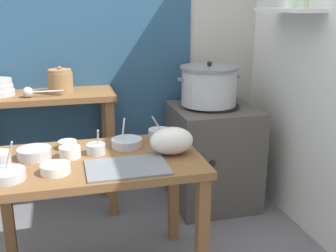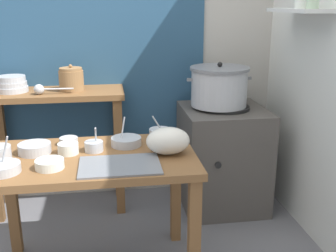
{
  "view_description": "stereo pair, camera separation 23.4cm",
  "coord_description": "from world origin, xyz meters",
  "px_view_note": "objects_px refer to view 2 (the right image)",
  "views": [
    {
      "loc": [
        -0.18,
        -2.04,
        1.49
      ],
      "look_at": [
        0.39,
        0.13,
        0.82
      ],
      "focal_mm": 43.76,
      "sensor_mm": 36.0,
      "label": 1
    },
    {
      "loc": [
        0.05,
        -2.08,
        1.49
      ],
      "look_at": [
        0.39,
        0.13,
        0.82
      ],
      "focal_mm": 43.76,
      "sensor_mm": 36.0,
      "label": 2
    }
  ],
  "objects_px": {
    "prep_bowl_0": "(94,146)",
    "prep_bowl_7": "(69,141)",
    "ladle": "(40,89)",
    "serving_tray": "(120,165)",
    "prep_bowl_3": "(50,164)",
    "steamer_pot": "(219,86)",
    "back_shelf_table": "(57,121)",
    "stove_block": "(222,157)",
    "clay_pot": "(71,79)",
    "prep_bowl_4": "(2,168)",
    "prep_bowl_2": "(126,141)",
    "prep_bowl_8": "(160,134)",
    "prep_bowl_1": "(35,148)",
    "prep_bowl_6": "(68,148)",
    "bowl_stack_enamel": "(12,84)",
    "plastic_bag": "(168,141)",
    "prep_table": "(93,175)"
  },
  "relations": [
    {
      "from": "prep_bowl_6",
      "to": "prep_bowl_8",
      "type": "xyz_separation_m",
      "value": [
        0.52,
        0.15,
        0.01
      ]
    },
    {
      "from": "prep_bowl_0",
      "to": "prep_bowl_2",
      "type": "xyz_separation_m",
      "value": [
        0.18,
        0.07,
        -0.0
      ]
    },
    {
      "from": "prep_table",
      "to": "back_shelf_table",
      "type": "relative_size",
      "value": 1.15
    },
    {
      "from": "ladle",
      "to": "serving_tray",
      "type": "xyz_separation_m",
      "value": [
        0.49,
        -0.92,
        -0.21
      ]
    },
    {
      "from": "clay_pot",
      "to": "serving_tray",
      "type": "relative_size",
      "value": 0.47
    },
    {
      "from": "clay_pot",
      "to": "prep_bowl_4",
      "type": "distance_m",
      "value": 1.07
    },
    {
      "from": "bowl_stack_enamel",
      "to": "prep_bowl_7",
      "type": "distance_m",
      "value": 0.82
    },
    {
      "from": "ladle",
      "to": "prep_bowl_6",
      "type": "xyz_separation_m",
      "value": [
        0.23,
        -0.7,
        -0.18
      ]
    },
    {
      "from": "prep_bowl_0",
      "to": "prep_bowl_4",
      "type": "xyz_separation_m",
      "value": [
        -0.42,
        -0.23,
        -0.01
      ]
    },
    {
      "from": "clay_pot",
      "to": "plastic_bag",
      "type": "bearing_deg",
      "value": -57.78
    },
    {
      "from": "back_shelf_table",
      "to": "bowl_stack_enamel",
      "type": "distance_m",
      "value": 0.4
    },
    {
      "from": "stove_block",
      "to": "prep_bowl_4",
      "type": "bearing_deg",
      "value": -146.62
    },
    {
      "from": "prep_bowl_1",
      "to": "prep_bowl_7",
      "type": "distance_m",
      "value": 0.2
    },
    {
      "from": "back_shelf_table",
      "to": "stove_block",
      "type": "height_order",
      "value": "back_shelf_table"
    },
    {
      "from": "prep_bowl_1",
      "to": "prep_bowl_2",
      "type": "relative_size",
      "value": 1.01
    },
    {
      "from": "prep_table",
      "to": "prep_bowl_6",
      "type": "distance_m",
      "value": 0.2
    },
    {
      "from": "ladle",
      "to": "prep_bowl_2",
      "type": "xyz_separation_m",
      "value": [
        0.54,
        -0.62,
        -0.19
      ]
    },
    {
      "from": "stove_block",
      "to": "clay_pot",
      "type": "bearing_deg",
      "value": 173.15
    },
    {
      "from": "bowl_stack_enamel",
      "to": "prep_bowl_1",
      "type": "distance_m",
      "value": 0.85
    },
    {
      "from": "clay_pot",
      "to": "prep_bowl_8",
      "type": "relative_size",
      "value": 1.2
    },
    {
      "from": "back_shelf_table",
      "to": "prep_bowl_1",
      "type": "relative_size",
      "value": 5.55
    },
    {
      "from": "prep_bowl_0",
      "to": "prep_bowl_4",
      "type": "height_order",
      "value": "prep_bowl_4"
    },
    {
      "from": "prep_table",
      "to": "bowl_stack_enamel",
      "type": "relative_size",
      "value": 5.1
    },
    {
      "from": "prep_bowl_2",
      "to": "prep_bowl_3",
      "type": "relative_size",
      "value": 1.22
    },
    {
      "from": "serving_tray",
      "to": "prep_bowl_3",
      "type": "relative_size",
      "value": 2.86
    },
    {
      "from": "stove_block",
      "to": "clay_pot",
      "type": "distance_m",
      "value": 1.24
    },
    {
      "from": "back_shelf_table",
      "to": "bowl_stack_enamel",
      "type": "height_order",
      "value": "bowl_stack_enamel"
    },
    {
      "from": "clay_pot",
      "to": "prep_bowl_6",
      "type": "xyz_separation_m",
      "value": [
        0.03,
        -0.8,
        -0.23
      ]
    },
    {
      "from": "plastic_bag",
      "to": "prep_bowl_7",
      "type": "bearing_deg",
      "value": 156.96
    },
    {
      "from": "prep_bowl_0",
      "to": "prep_bowl_7",
      "type": "bearing_deg",
      "value": 138.15
    },
    {
      "from": "back_shelf_table",
      "to": "ladle",
      "type": "relative_size",
      "value": 3.63
    },
    {
      "from": "plastic_bag",
      "to": "prep_bowl_6",
      "type": "bearing_deg",
      "value": 171.45
    },
    {
      "from": "steamer_pot",
      "to": "ladle",
      "type": "bearing_deg",
      "value": 179.37
    },
    {
      "from": "ladle",
      "to": "prep_bowl_3",
      "type": "relative_size",
      "value": 1.89
    },
    {
      "from": "ladle",
      "to": "bowl_stack_enamel",
      "type": "bearing_deg",
      "value": 150.79
    },
    {
      "from": "ladle",
      "to": "prep_bowl_8",
      "type": "xyz_separation_m",
      "value": [
        0.74,
        -0.55,
        -0.18
      ]
    },
    {
      "from": "bowl_stack_enamel",
      "to": "prep_bowl_7",
      "type": "height_order",
      "value": "bowl_stack_enamel"
    },
    {
      "from": "plastic_bag",
      "to": "prep_bowl_7",
      "type": "distance_m",
      "value": 0.59
    },
    {
      "from": "prep_bowl_1",
      "to": "prep_bowl_4",
      "type": "height_order",
      "value": "prep_bowl_4"
    },
    {
      "from": "prep_bowl_1",
      "to": "prep_bowl_7",
      "type": "height_order",
      "value": "prep_bowl_1"
    },
    {
      "from": "stove_block",
      "to": "prep_bowl_6",
      "type": "xyz_separation_m",
      "value": [
        -1.06,
        -0.67,
        0.37
      ]
    },
    {
      "from": "stove_block",
      "to": "plastic_bag",
      "type": "distance_m",
      "value": 1.0
    },
    {
      "from": "clay_pot",
      "to": "serving_tray",
      "type": "bearing_deg",
      "value": -74.01
    },
    {
      "from": "plastic_bag",
      "to": "prep_table",
      "type": "bearing_deg",
      "value": 175.66
    },
    {
      "from": "prep_bowl_4",
      "to": "prep_bowl_7",
      "type": "xyz_separation_m",
      "value": [
        0.28,
        0.36,
        -0.0
      ]
    },
    {
      "from": "prep_bowl_3",
      "to": "prep_bowl_6",
      "type": "xyz_separation_m",
      "value": [
        0.07,
        0.19,
        0.01
      ]
    },
    {
      "from": "prep_bowl_0",
      "to": "prep_bowl_8",
      "type": "height_order",
      "value": "prep_bowl_8"
    },
    {
      "from": "steamer_pot",
      "to": "serving_tray",
      "type": "distance_m",
      "value": 1.19
    },
    {
      "from": "prep_bowl_0",
      "to": "prep_bowl_1",
      "type": "bearing_deg",
      "value": 176.9
    },
    {
      "from": "prep_bowl_6",
      "to": "prep_bowl_7",
      "type": "relative_size",
      "value": 1.06
    }
  ]
}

